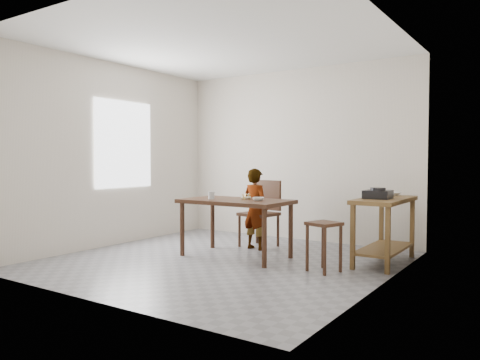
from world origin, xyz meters
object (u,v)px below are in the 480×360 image
Objects in this scene: prep_counter at (384,231)px; dining_chair at (259,214)px; stool at (324,247)px; dining_table at (236,228)px; child at (255,209)px.

prep_counter is 1.25× the size of dining_chair.
dining_table is at bearing 174.87° from stool.
dining_chair is at bearing -63.77° from child.
dining_table is 2.48× the size of stool.
stool is (1.35, -0.70, -0.29)m from child.
prep_counter is 2.13× the size of stool.
prep_counter is 0.93m from stool.
child reaches higher than dining_chair.
child is 0.22m from dining_chair.
child reaches higher than prep_counter.
dining_table is 0.80m from dining_chair.
stool is at bearing -24.38° from dining_chair.
dining_table reaches higher than stool.
child is at bearing -176.43° from prep_counter.
dining_table is 1.45× the size of dining_chair.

